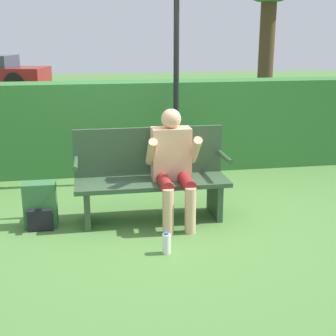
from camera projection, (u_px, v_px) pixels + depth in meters
ground_plane at (153, 219)px, 4.97m from camera, size 40.00×40.00×0.00m
hedge_back at (133, 127)px, 6.63m from camera, size 12.00×0.54×1.27m
park_bench at (151, 176)px, 4.92m from camera, size 1.60×0.49×0.95m
person_seated at (173, 162)px, 4.78m from camera, size 0.54×0.62×1.17m
backpack at (40, 206)px, 4.73m from camera, size 0.33×0.25×0.46m
water_bottle at (166, 244)px, 4.17m from camera, size 0.08×0.08×0.20m
signpost at (176, 67)px, 5.83m from camera, size 0.31×0.09×2.67m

